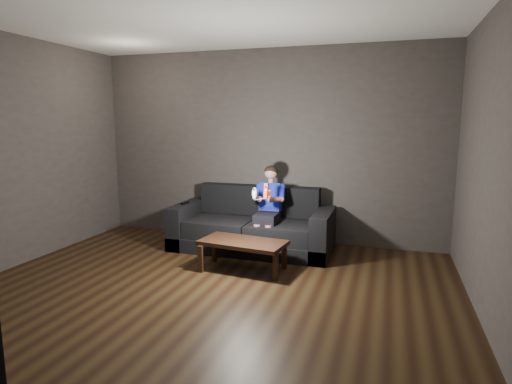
% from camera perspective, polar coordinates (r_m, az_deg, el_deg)
% --- Properties ---
extents(floor, '(5.00, 5.00, 0.00)m').
position_cam_1_polar(floor, '(4.13, -8.79, -15.07)').
color(floor, black).
rests_on(floor, ground).
extents(back_wall, '(5.00, 0.04, 2.70)m').
position_cam_1_polar(back_wall, '(6.11, 1.35, 6.10)').
color(back_wall, '#3B3834').
rests_on(back_wall, ground).
extents(right_wall, '(0.04, 5.00, 2.70)m').
position_cam_1_polar(right_wall, '(3.47, 30.81, 2.24)').
color(right_wall, '#3B3834').
rests_on(right_wall, ground).
extents(sofa, '(2.12, 0.91, 0.82)m').
position_cam_1_polar(sofa, '(5.76, -0.47, -5.02)').
color(sofa, black).
rests_on(sofa, floor).
extents(child, '(0.42, 0.51, 1.03)m').
position_cam_1_polar(child, '(5.55, 1.70, -1.22)').
color(child, black).
rests_on(child, sofa).
extents(wii_remote_red, '(0.05, 0.07, 0.19)m').
position_cam_1_polar(wii_remote_red, '(5.12, 1.35, 0.12)').
color(wii_remote_red, '#E83E19').
rests_on(wii_remote_red, child).
extents(nunchuk_white, '(0.08, 0.10, 0.15)m').
position_cam_1_polar(nunchuk_white, '(5.17, -0.22, -0.17)').
color(nunchuk_white, silver).
rests_on(nunchuk_white, child).
extents(wii_remote_black, '(0.05, 0.16, 0.03)m').
position_cam_1_polar(wii_remote_black, '(5.98, -9.42, -1.42)').
color(wii_remote_black, black).
rests_on(wii_remote_black, sofa).
extents(coffee_table, '(1.02, 0.60, 0.35)m').
position_cam_1_polar(coffee_table, '(4.94, -1.75, -7.04)').
color(coffee_table, black).
rests_on(coffee_table, floor).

